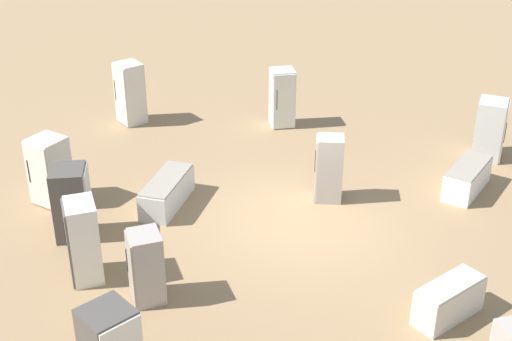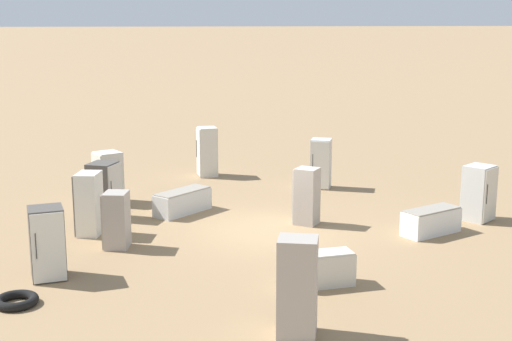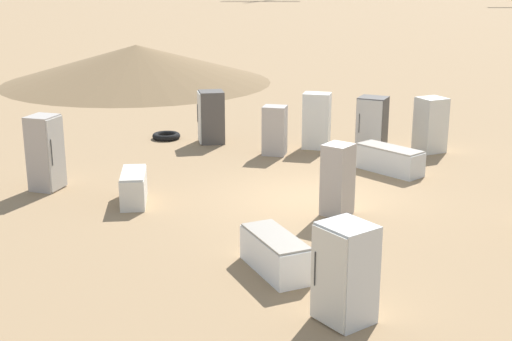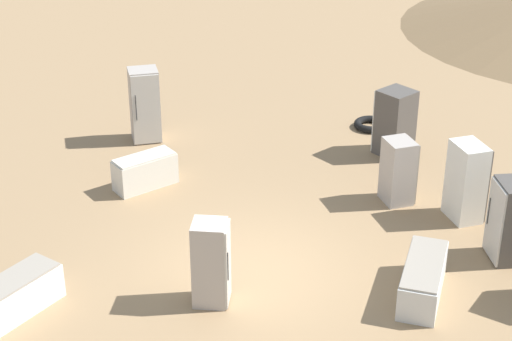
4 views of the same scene
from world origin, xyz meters
The scene contains 12 objects.
ground_plane centered at (0.00, 0.00, 0.00)m, with size 1000.00×1000.00×0.00m, color #937551.
discarded_fridge_1 centered at (-2.13, -4.52, 0.81)m, with size 1.02×1.00×1.62m.
discarded_fridge_2 centered at (-4.75, 2.59, 0.84)m, with size 0.88×0.86×1.68m.
discarded_fridge_3 centered at (-2.27, -2.25, 0.34)m, with size 1.74×1.82×0.69m.
discarded_fridge_5 centered at (-0.53, 1.10, 0.80)m, with size 0.81×0.83×1.61m.
discarded_fridge_6 centered at (-3.84, -4.47, 0.81)m, with size 0.99×1.00×1.62m.
discarded_fridge_7 centered at (-0.52, -4.84, 0.84)m, with size 0.90×0.76×1.69m.
discarded_fridge_8 centered at (0.91, 4.20, 0.35)m, with size 1.31×1.81×0.69m.
discarded_fridge_9 centered at (0.76, -4.09, 0.72)m, with size 0.76×0.72×1.44m.
discarded_fridge_10 centered at (-0.13, 6.04, 0.80)m, with size 1.05×1.06×1.59m.
discarded_fridge_11 centered at (4.12, 0.34, 0.37)m, with size 0.70×1.46×0.75m.
discarded_fridge_12 centered at (-7.24, -1.04, 0.90)m, with size 0.78×0.75×1.80m.
Camera 1 is at (11.10, -8.07, 8.40)m, focal length 50.00 mm.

